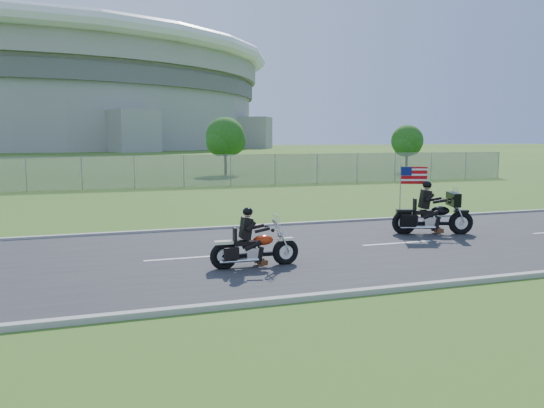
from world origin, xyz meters
name	(u,v)px	position (x,y,z in m)	size (l,w,h in m)	color
ground	(264,254)	(0.00, 0.00, 0.00)	(420.00, 420.00, 0.00)	#2F5019
road	(264,253)	(0.00, 0.00, 0.02)	(120.00, 8.00, 0.04)	#28282B
curb_north	(228,228)	(0.00, 4.05, 0.05)	(120.00, 0.18, 0.12)	#9E9B93
curb_south	(327,296)	(0.00, -4.05, 0.05)	(120.00, 0.18, 0.12)	#9E9B93
fence	(82,173)	(-5.00, 20.00, 1.00)	(60.00, 0.03, 2.00)	gray
stadium	(42,98)	(-20.00, 170.00, 15.58)	(140.40, 140.40, 29.20)	#A3A099
tree_fence_near	(226,139)	(6.04, 30.04, 2.97)	(3.52, 3.28, 4.75)	#382316
tree_fence_far	(407,142)	(22.04, 28.03, 2.64)	(3.08, 2.87, 4.20)	#382316
motorcycle_lead	(254,249)	(-0.68, -1.36, 0.46)	(2.16, 0.51, 1.45)	black
motorcycle_follow	(432,217)	(5.85, 1.00, 0.58)	(2.47, 1.24, 2.13)	black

